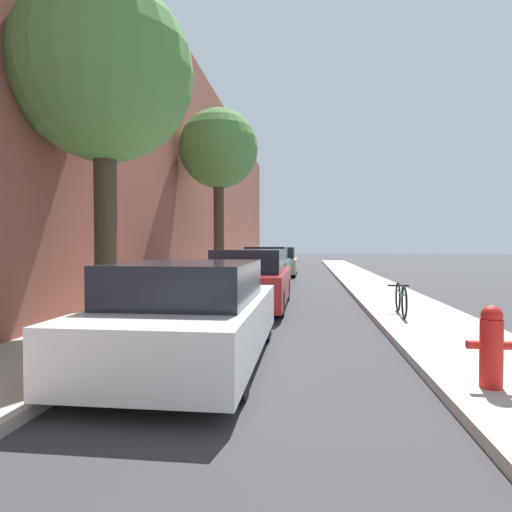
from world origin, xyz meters
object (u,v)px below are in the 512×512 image
fire_hydrant (491,345)px  parked_car_white (191,315)px  parked_car_champagne (278,262)px  bicycle (401,299)px  street_tree_far (219,151)px  street_tree_near (104,75)px  parked_car_red (251,280)px  parked_car_teal (268,267)px

fire_hydrant → parked_car_white: bearing=164.0°
parked_car_champagne → bicycle: parked_car_champagne is taller
street_tree_far → street_tree_near: bearing=-92.8°
parked_car_red → fire_hydrant: parked_car_red is taller
parked_car_red → parked_car_white: bearing=-91.6°
street_tree_near → fire_hydrant: (5.28, -2.43, -3.90)m
street_tree_near → fire_hydrant: street_tree_near is taller
parked_car_red → bicycle: (3.32, -1.50, -0.24)m
parked_car_white → street_tree_near: size_ratio=0.72×
street_tree_near → street_tree_far: (0.37, 7.70, 0.37)m
parked_car_red → street_tree_near: street_tree_near is taller
parked_car_white → bicycle: bearing=46.0°
parked_car_red → street_tree_far: 6.04m
parked_car_red → street_tree_near: 5.61m
parked_car_white → parked_car_champagne: (0.07, 16.41, 0.04)m
parked_car_champagne → street_tree_near: (-1.97, -14.96, 3.77)m
fire_hydrant → bicycle: size_ratio=0.54×
parked_car_teal → fire_hydrant: parked_car_teal is taller
street_tree_far → parked_car_champagne: bearing=77.6°
parked_car_teal → parked_car_champagne: bearing=89.1°
parked_car_red → bicycle: size_ratio=2.90×
street_tree_far → bicycle: size_ratio=3.94×
street_tree_near → parked_car_teal: bearing=79.0°
parked_car_white → parked_car_red: (0.14, 5.08, 0.05)m
parked_car_teal → street_tree_far: size_ratio=0.76×
street_tree_near → parked_car_red: bearing=60.7°
parked_car_white → parked_car_teal: (-0.01, 11.19, 0.07)m
parked_car_teal → fire_hydrant: bearing=-74.4°
parked_car_teal → parked_car_champagne: parked_car_teal is taller
bicycle → street_tree_near: bearing=-154.2°
parked_car_teal → bicycle: (3.46, -7.61, -0.26)m
street_tree_far → parked_car_teal: bearing=53.4°
fire_hydrant → parked_car_champagne: bearing=100.8°
fire_hydrant → parked_car_teal: bearing=105.6°
parked_car_champagne → fire_hydrant: bearing=-79.2°
street_tree_far → parked_car_white: bearing=-80.6°
parked_car_teal → parked_car_champagne: (0.08, 5.23, -0.03)m
parked_car_red → street_tree_near: (-2.03, -3.62, 3.76)m
parked_car_teal → street_tree_near: bearing=-101.0°
parked_car_champagne → fire_hydrant: 17.70m
street_tree_near → bicycle: size_ratio=3.78×
parked_car_white → fire_hydrant: parked_car_white is taller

